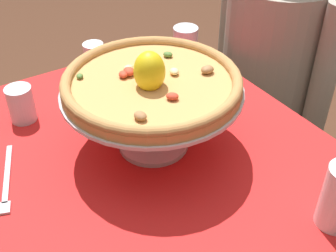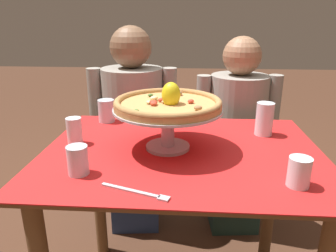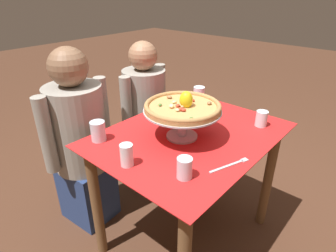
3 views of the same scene
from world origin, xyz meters
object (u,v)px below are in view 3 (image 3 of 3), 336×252
Objects in this scene: pizza at (183,106)px; water_glass_back_left at (98,132)px; water_glass_front_left at (185,169)px; diner_left at (81,144)px; pizza_stand at (182,117)px; water_glass_back_right at (199,98)px; water_glass_side_left at (127,156)px; water_glass_front_right at (261,120)px; diner_right at (145,118)px; dinner_fork at (231,165)px.

pizza is 0.46m from water_glass_back_left.
diner_left reaches higher than water_glass_front_left.
pizza_stand is at bearing 40.48° from water_glass_front_left.
water_glass_back_left is 0.54m from water_glass_front_left.
water_glass_back_right is (0.71, -0.13, 0.02)m from water_glass_back_left.
diner_left reaches higher than pizza_stand.
pizza is at bearing -68.58° from diner_left.
water_glass_side_left is at bearing 176.76° from pizza_stand.
diner_right is at bearing 93.08° from water_glass_front_right.
dinner_fork is at bearing -112.88° from diner_right.
pizza_stand is 0.44m from water_glass_back_right.
pizza reaches higher than dinner_fork.
water_glass_front_right is (0.01, -0.44, -0.02)m from water_glass_back_right.
diner_right reaches higher than water_glass_back_left.
diner_right is (0.42, 0.99, -0.22)m from dinner_fork.
water_glass_back_left is at bearing 135.81° from pizza.
pizza_stand is 0.82m from diner_right.
pizza is at bearing 40.35° from water_glass_front_left.
pizza is 0.34× the size of diner_right.
pizza_stand is 3.83× the size of water_glass_back_left.
water_glass_back_left is (-0.31, 0.31, -0.07)m from pizza_stand.
water_glass_side_left is at bearing -101.42° from diner_left.
pizza is at bearing 79.67° from dinner_fork.
diner_left is (0.02, 0.86, -0.22)m from water_glass_front_left.
diner_left reaches higher than dinner_fork.
water_glass_back_left is 0.09× the size of diner_right.
diner_right is (0.36, 0.65, -0.34)m from pizza_stand.
pizza_stand is 0.36m from dinner_fork.
diner_left is at bearing 78.58° from water_glass_side_left.
water_glass_side_left is 0.47m from dinner_fork.
water_glass_side_left is (-0.37, 0.02, -0.13)m from pizza.
water_glass_side_left is at bearing -168.48° from water_glass_back_right.
pizza is at bearing -44.19° from water_glass_back_left.
water_glass_back_right is at bearing 24.07° from pizza_stand.
diner_right is at bearing 2.30° from diner_left.
dinner_fork is at bearing -27.00° from water_glass_front_left.
water_glass_back_left is 0.69m from dinner_fork.
water_glass_back_right is 0.66× the size of dinner_fork.
pizza reaches higher than water_glass_front_right.
pizza is 2.84× the size of water_glass_back_right.
pizza is at bearing -155.82° from water_glass_back_right.
diner_left is at bearing 126.29° from water_glass_front_right.
pizza_stand is at bearing 147.42° from water_glass_front_right.
water_glass_front_left is (-0.27, -0.23, -0.14)m from pizza.
water_glass_back_right is 0.44m from water_glass_front_right.
diner_left reaches higher than pizza.
water_glass_front_right is (0.41, -0.26, -0.08)m from pizza_stand.
pizza_stand is 0.34× the size of diner_left.
pizza_stand is at bearing 79.79° from dinner_fork.
diner_left reaches higher than water_glass_side_left.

